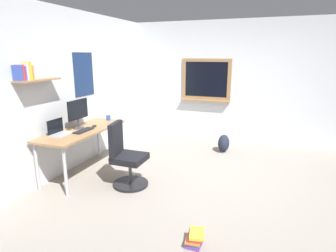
{
  "coord_description": "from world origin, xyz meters",
  "views": [
    {
      "loc": [
        -3.83,
        -0.72,
        1.89
      ],
      "look_at": [
        -0.01,
        0.72,
        0.85
      ],
      "focal_mm": 30.19,
      "sensor_mm": 36.0,
      "label": 1
    }
  ],
  "objects_px": {
    "coffee_mug": "(108,118)",
    "monitor_primary": "(78,112)",
    "book_stack_on_floor": "(195,238)",
    "laptop": "(59,131)",
    "desk": "(83,134)",
    "computer_mouse": "(94,126)",
    "keyboard": "(84,131)",
    "office_chair": "(126,159)",
    "backpack": "(224,143)"
  },
  "relations": [
    {
      "from": "coffee_mug",
      "to": "monitor_primary",
      "type": "bearing_deg",
      "value": 169.39
    },
    {
      "from": "monitor_primary",
      "to": "book_stack_on_floor",
      "type": "distance_m",
      "value": 2.7
    },
    {
      "from": "laptop",
      "to": "coffee_mug",
      "type": "distance_m",
      "value": 1.08
    },
    {
      "from": "desk",
      "to": "computer_mouse",
      "type": "xyz_separation_m",
      "value": [
        0.2,
        -0.08,
        0.09
      ]
    },
    {
      "from": "book_stack_on_floor",
      "to": "coffee_mug",
      "type": "bearing_deg",
      "value": 49.44
    },
    {
      "from": "book_stack_on_floor",
      "to": "monitor_primary",
      "type": "bearing_deg",
      "value": 62.82
    },
    {
      "from": "laptop",
      "to": "keyboard",
      "type": "relative_size",
      "value": 0.84
    },
    {
      "from": "desk",
      "to": "office_chair",
      "type": "relative_size",
      "value": 1.7
    },
    {
      "from": "desk",
      "to": "book_stack_on_floor",
      "type": "relative_size",
      "value": 6.76
    },
    {
      "from": "office_chair",
      "to": "keyboard",
      "type": "xyz_separation_m",
      "value": [
        0.07,
        0.76,
        0.34
      ]
    },
    {
      "from": "backpack",
      "to": "laptop",
      "type": "bearing_deg",
      "value": 136.74
    },
    {
      "from": "backpack",
      "to": "monitor_primary",
      "type": "bearing_deg",
      "value": 131.64
    },
    {
      "from": "laptop",
      "to": "backpack",
      "type": "xyz_separation_m",
      "value": [
        2.21,
        -2.08,
        -0.62
      ]
    },
    {
      "from": "office_chair",
      "to": "book_stack_on_floor",
      "type": "bearing_deg",
      "value": -126.14
    },
    {
      "from": "office_chair",
      "to": "keyboard",
      "type": "distance_m",
      "value": 0.84
    },
    {
      "from": "coffee_mug",
      "to": "laptop",
      "type": "bearing_deg",
      "value": 170.81
    },
    {
      "from": "keyboard",
      "to": "book_stack_on_floor",
      "type": "xyz_separation_m",
      "value": [
        -1.04,
        -2.08,
        -0.67
      ]
    },
    {
      "from": "office_chair",
      "to": "keyboard",
      "type": "relative_size",
      "value": 2.57
    },
    {
      "from": "keyboard",
      "to": "backpack",
      "type": "height_order",
      "value": "keyboard"
    },
    {
      "from": "desk",
      "to": "backpack",
      "type": "distance_m",
      "value": 2.71
    },
    {
      "from": "computer_mouse",
      "to": "monitor_primary",
      "type": "bearing_deg",
      "value": 132.3
    },
    {
      "from": "keyboard",
      "to": "computer_mouse",
      "type": "bearing_deg",
      "value": 0.0
    },
    {
      "from": "monitor_primary",
      "to": "desk",
      "type": "bearing_deg",
      "value": -112.29
    },
    {
      "from": "keyboard",
      "to": "computer_mouse",
      "type": "distance_m",
      "value": 0.28
    },
    {
      "from": "office_chair",
      "to": "laptop",
      "type": "distance_m",
      "value": 1.08
    },
    {
      "from": "keyboard",
      "to": "computer_mouse",
      "type": "xyz_separation_m",
      "value": [
        0.28,
        0.0,
        0.01
      ]
    },
    {
      "from": "desk",
      "to": "coffee_mug",
      "type": "height_order",
      "value": "coffee_mug"
    },
    {
      "from": "backpack",
      "to": "book_stack_on_floor",
      "type": "bearing_deg",
      "value": -175.57
    },
    {
      "from": "office_chair",
      "to": "backpack",
      "type": "bearing_deg",
      "value": -28.61
    },
    {
      "from": "computer_mouse",
      "to": "book_stack_on_floor",
      "type": "height_order",
      "value": "computer_mouse"
    },
    {
      "from": "computer_mouse",
      "to": "laptop",
      "type": "bearing_deg",
      "value": 158.37
    },
    {
      "from": "desk",
      "to": "monitor_primary",
      "type": "bearing_deg",
      "value": 67.71
    },
    {
      "from": "laptop",
      "to": "office_chair",
      "type": "bearing_deg",
      "value": -78.11
    },
    {
      "from": "office_chair",
      "to": "computer_mouse",
      "type": "height_order",
      "value": "office_chair"
    },
    {
      "from": "office_chair",
      "to": "laptop",
      "type": "height_order",
      "value": "laptop"
    },
    {
      "from": "computer_mouse",
      "to": "book_stack_on_floor",
      "type": "xyz_separation_m",
      "value": [
        -1.32,
        -2.08,
        -0.68
      ]
    },
    {
      "from": "monitor_primary",
      "to": "book_stack_on_floor",
      "type": "xyz_separation_m",
      "value": [
        -1.16,
        -2.26,
        -0.93
      ]
    },
    {
      "from": "desk",
      "to": "book_stack_on_floor",
      "type": "distance_m",
      "value": 2.5
    },
    {
      "from": "laptop",
      "to": "coffee_mug",
      "type": "bearing_deg",
      "value": -9.19
    },
    {
      "from": "computer_mouse",
      "to": "coffee_mug",
      "type": "bearing_deg",
      "value": 5.63
    },
    {
      "from": "coffee_mug",
      "to": "book_stack_on_floor",
      "type": "height_order",
      "value": "coffee_mug"
    },
    {
      "from": "laptop",
      "to": "backpack",
      "type": "height_order",
      "value": "laptop"
    },
    {
      "from": "monitor_primary",
      "to": "coffee_mug",
      "type": "distance_m",
      "value": 0.71
    },
    {
      "from": "desk",
      "to": "office_chair",
      "type": "xyz_separation_m",
      "value": [
        -0.16,
        -0.84,
        -0.26
      ]
    },
    {
      "from": "monitor_primary",
      "to": "computer_mouse",
      "type": "relative_size",
      "value": 4.46
    },
    {
      "from": "monitor_primary",
      "to": "book_stack_on_floor",
      "type": "bearing_deg",
      "value": -117.18
    },
    {
      "from": "desk",
      "to": "backpack",
      "type": "relative_size",
      "value": 4.67
    },
    {
      "from": "monitor_primary",
      "to": "keyboard",
      "type": "height_order",
      "value": "monitor_primary"
    },
    {
      "from": "computer_mouse",
      "to": "book_stack_on_floor",
      "type": "distance_m",
      "value": 2.56
    },
    {
      "from": "desk",
      "to": "keyboard",
      "type": "bearing_deg",
      "value": -136.54
    }
  ]
}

